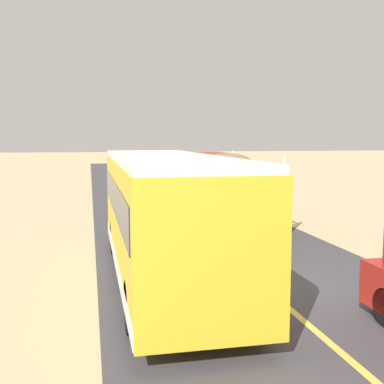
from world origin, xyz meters
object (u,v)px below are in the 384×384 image
at_px(car_far, 143,164).
at_px(boulder_near_shoulder, 244,180).
at_px(bus, 165,214).
at_px(livestock_truck, 209,177).

height_order(car_far, boulder_near_shoulder, car_far).
xyz_separation_m(bus, boulder_near_shoulder, (9.32, 21.94, -1.16)).
bearing_deg(livestock_truck, bus, -109.68).
relative_size(livestock_truck, boulder_near_shoulder, 5.36).
relative_size(bus, boulder_near_shoulder, 5.52).
distance_m(car_far, boulder_near_shoulder, 15.23).
bearing_deg(bus, car_far, 84.62).
height_order(bus, car_far, bus).
height_order(livestock_truck, bus, bus).
bearing_deg(livestock_truck, boulder_near_shoulder, 64.10).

